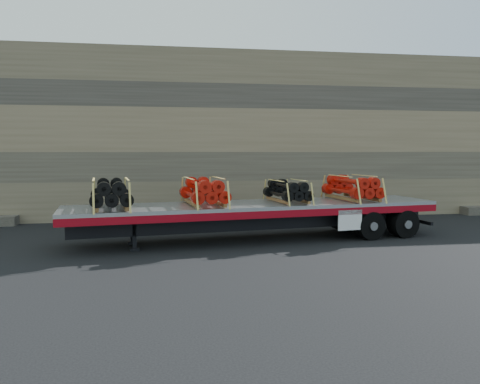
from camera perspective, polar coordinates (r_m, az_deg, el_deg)
The scene contains 7 objects.
ground at distance 14.59m, azimuth -2.08°, elevation -6.20°, with size 120.00×120.00×0.00m, color black.
rock_wall at distance 20.79m, azimuth -4.28°, elevation 6.83°, with size 44.00×3.00×7.00m, color #7A6B54.
trailer at distance 14.93m, azimuth 1.93°, elevation -3.63°, with size 11.84×2.28×1.18m, color #A0A3A7, non-canonical shape.
bundle_front at distance 14.05m, azimuth -15.47°, elevation -0.26°, with size 1.14×2.28×0.81m, color black, non-canonical shape.
bundle_midfront at distance 14.37m, azimuth -4.44°, elevation 0.00°, with size 1.13×2.25×0.80m, color #B51409, non-canonical shape.
bundle_midrear at distance 15.20m, azimuth 5.77°, elevation 0.05°, with size 0.97×1.94×0.69m, color black, non-canonical shape.
bundle_rear at distance 16.23m, azimuth 13.48°, elevation 0.44°, with size 1.12×2.24×0.79m, color #B51409, non-canonical shape.
Camera 1 is at (-1.71, -14.21, 2.83)m, focal length 35.00 mm.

